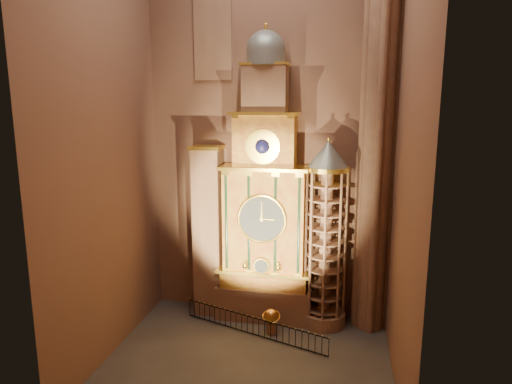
% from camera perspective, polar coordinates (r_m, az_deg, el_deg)
% --- Properties ---
extents(floor, '(14.00, 14.00, 0.00)m').
position_cam_1_polar(floor, '(24.16, -1.09, -20.44)').
color(floor, '#383330').
rests_on(floor, ground).
extents(wall_back, '(22.00, 0.00, 22.00)m').
position_cam_1_polar(wall_back, '(26.52, 1.55, 7.59)').
color(wall_back, brown).
rests_on(wall_back, floor).
extents(wall_left, '(0.00, 22.00, 22.00)m').
position_cam_1_polar(wall_left, '(23.14, -18.52, 6.48)').
color(wall_left, brown).
rests_on(wall_left, floor).
extents(wall_right, '(0.00, 22.00, 22.00)m').
position_cam_1_polar(wall_right, '(20.35, 18.56, 5.91)').
color(wall_right, brown).
rests_on(wall_right, floor).
extents(astronomical_clock, '(5.60, 2.41, 16.70)m').
position_cam_1_polar(astronomical_clock, '(26.14, 1.12, -2.06)').
color(astronomical_clock, '#8C634C').
rests_on(astronomical_clock, floor).
extents(portrait_tower, '(1.80, 1.60, 10.20)m').
position_cam_1_polar(portrait_tower, '(27.31, -5.95, -4.85)').
color(portrait_tower, '#8C634C').
rests_on(portrait_tower, floor).
extents(stair_turret, '(2.50, 2.50, 10.80)m').
position_cam_1_polar(stair_turret, '(25.90, 8.70, -5.54)').
color(stair_turret, '#8C634C').
rests_on(stair_turret, floor).
extents(gothic_pier, '(2.04, 2.04, 22.00)m').
position_cam_1_polar(gothic_pier, '(25.23, 15.07, 7.02)').
color(gothic_pier, '#8C634C').
rests_on(gothic_pier, floor).
extents(stained_glass_window, '(2.20, 0.14, 5.20)m').
position_cam_1_polar(stained_glass_window, '(27.36, -5.44, 19.20)').
color(stained_glass_window, navy).
rests_on(stained_glass_window, wall_back).
extents(celestial_globe, '(1.03, 0.98, 1.45)m').
position_cam_1_polar(celestial_globe, '(26.22, 1.93, -15.57)').
color(celestial_globe, '#8C634C').
rests_on(celestial_globe, floor).
extents(iron_railing, '(8.38, 3.09, 1.04)m').
position_cam_1_polar(iron_railing, '(26.13, -0.38, -16.40)').
color(iron_railing, black).
rests_on(iron_railing, floor).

